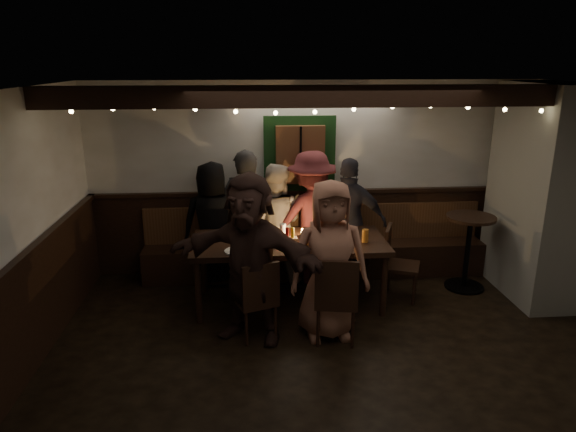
{
  "coord_description": "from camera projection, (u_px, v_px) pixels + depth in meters",
  "views": [
    {
      "loc": [
        -0.9,
        -4.26,
        2.84
      ],
      "look_at": [
        -0.42,
        1.6,
        1.05
      ],
      "focal_mm": 32.0,
      "sensor_mm": 36.0,
      "label": 1
    }
  ],
  "objects": [
    {
      "name": "room",
      "position": [
        414.0,
        215.0,
        6.08
      ],
      "size": [
        6.02,
        5.01,
        2.62
      ],
      "color": "black",
      "rests_on": "ground"
    },
    {
      "name": "dining_table",
      "position": [
        289.0,
        246.0,
        6.04
      ],
      "size": [
        2.27,
        0.97,
        0.98
      ],
      "color": "black",
      "rests_on": "ground"
    },
    {
      "name": "chair_near_left",
      "position": [
        258.0,
        296.0,
        5.31
      ],
      "size": [
        0.51,
        0.51,
        0.89
      ],
      "color": "black",
      "rests_on": "ground"
    },
    {
      "name": "chair_near_right",
      "position": [
        336.0,
        296.0,
        5.22
      ],
      "size": [
        0.5,
        0.5,
        0.96
      ],
      "color": "black",
      "rests_on": "ground"
    },
    {
      "name": "chair_end",
      "position": [
        395.0,
        258.0,
        6.29
      ],
      "size": [
        0.53,
        0.53,
        0.91
      ],
      "color": "black",
      "rests_on": "ground"
    },
    {
      "name": "high_top",
      "position": [
        468.0,
        243.0,
        6.51
      ],
      "size": [
        0.61,
        0.61,
        0.97
      ],
      "color": "black",
      "rests_on": "ground"
    },
    {
      "name": "person_a",
      "position": [
        213.0,
        224.0,
        6.65
      ],
      "size": [
        0.8,
        0.53,
        1.62
      ],
      "primitive_type": "imported",
      "rotation": [
        0.0,
        0.0,
        3.16
      ],
      "color": "black",
      "rests_on": "ground"
    },
    {
      "name": "person_b",
      "position": [
        246.0,
        216.0,
        6.71
      ],
      "size": [
        0.71,
        0.54,
        1.77
      ],
      "primitive_type": "imported",
      "rotation": [
        0.0,
        0.0,
        2.95
      ],
      "color": "#252526",
      "rests_on": "ground"
    },
    {
      "name": "person_c",
      "position": [
        275.0,
        223.0,
        6.7
      ],
      "size": [
        0.9,
        0.78,
        1.59
      ],
      "primitive_type": "imported",
      "rotation": [
        0.0,
        0.0,
        2.89
      ],
      "color": "#BBAD9F",
      "rests_on": "ground"
    },
    {
      "name": "person_d",
      "position": [
        311.0,
        218.0,
        6.68
      ],
      "size": [
        1.25,
        0.91,
        1.75
      ],
      "primitive_type": "imported",
      "rotation": [
        0.0,
        0.0,
        3.39
      ],
      "color": "#501D21",
      "rests_on": "ground"
    },
    {
      "name": "person_e",
      "position": [
        349.0,
        221.0,
        6.68
      ],
      "size": [
        1.05,
        0.71,
        1.66
      ],
      "primitive_type": "imported",
      "rotation": [
        0.0,
        0.0,
        2.8
      ],
      "color": "#27262F",
      "rests_on": "ground"
    },
    {
      "name": "person_f",
      "position": [
        250.0,
        258.0,
        5.25
      ],
      "size": [
        1.73,
        1.18,
        1.79
      ],
      "primitive_type": "imported",
      "rotation": [
        0.0,
        0.0,
        -0.43
      ],
      "color": "black",
      "rests_on": "ground"
    },
    {
      "name": "person_g",
      "position": [
        329.0,
        260.0,
        5.31
      ],
      "size": [
        0.86,
        0.58,
        1.7
      ],
      "primitive_type": "imported",
      "rotation": [
        0.0,
        0.0,
        0.04
      ],
      "color": "#9B644E",
      "rests_on": "ground"
    }
  ]
}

